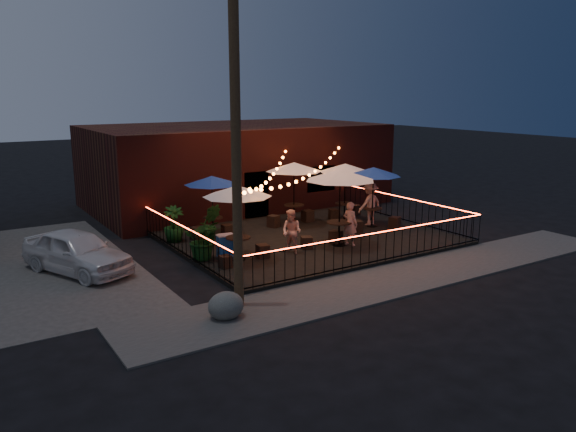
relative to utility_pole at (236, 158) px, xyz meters
name	(u,v)px	position (x,y,z in m)	size (l,w,h in m)	color
ground	(340,253)	(5.40, 2.60, -4.00)	(110.00, 110.00, 0.00)	black
patio	(308,239)	(5.40, 4.60, -3.92)	(10.00, 8.00, 0.15)	black
sidewalk	(404,277)	(5.40, -0.65, -3.98)	(18.00, 2.50, 0.05)	#3A3936
brick_building	(235,165)	(6.40, 12.59, -2.00)	(14.00, 8.00, 4.00)	#3A120F
utility_pole	(236,158)	(0.00, 0.00, 0.00)	(0.26, 0.26, 8.00)	#3D2818
fence_front	(378,248)	(5.40, 0.60, -3.34)	(10.00, 0.04, 1.04)	black
fence_left	(186,242)	(0.40, 4.60, -3.34)	(0.04, 8.00, 1.04)	black
fence_right	(404,209)	(10.40, 4.60, -3.34)	(0.04, 8.00, 1.04)	black
festoon_lights	(290,179)	(4.39, 4.30, -1.48)	(10.02, 8.72, 1.32)	orange
cafe_table_0	(237,192)	(1.75, 3.37, -1.56)	(2.86, 2.86, 2.51)	black
cafe_table_1	(212,181)	(2.41, 6.76, -1.71)	(2.66, 2.66, 2.34)	black
cafe_table_2	(340,176)	(5.68, 3.02, -1.30)	(3.16, 3.16, 2.79)	black
cafe_table_3	(294,168)	(6.17, 6.78, -1.47)	(2.98, 2.98, 2.60)	black
cafe_table_4	(374,172)	(8.64, 4.61, -1.60)	(2.55, 2.55, 2.47)	black
cafe_table_5	(345,169)	(8.30, 6.04, -1.58)	(2.30, 2.30, 2.48)	black
bistro_chair_0	(225,262)	(0.98, 2.82, -3.65)	(0.34, 0.34, 0.40)	black
bistro_chair_1	(263,251)	(2.55, 3.15, -3.62)	(0.38, 0.38, 0.45)	black
bistro_chair_2	(198,234)	(1.64, 6.48, -3.61)	(0.41, 0.41, 0.49)	black
bistro_chair_3	(227,230)	(2.84, 6.41, -3.63)	(0.38, 0.38, 0.45)	black
bistro_chair_4	(307,243)	(4.42, 3.26, -3.63)	(0.37, 0.37, 0.44)	black
bistro_chair_5	(336,237)	(5.71, 3.25, -3.61)	(0.41, 0.41, 0.48)	black
bistro_chair_6	(273,221)	(5.10, 6.69, -3.61)	(0.41, 0.41, 0.48)	black
bistro_chair_7	(308,216)	(6.84, 6.73, -3.60)	(0.42, 0.42, 0.50)	black
bistro_chair_8	(356,227)	(7.38, 4.10, -3.61)	(0.41, 0.41, 0.48)	black
bistro_chair_9	(395,222)	(9.22, 3.88, -3.62)	(0.39, 0.39, 0.46)	black
bistro_chair_10	(334,214)	(8.08, 6.50, -3.63)	(0.37, 0.37, 0.44)	black
bistro_chair_11	(355,210)	(9.43, 6.70, -3.62)	(0.39, 0.39, 0.46)	black
patron_a	(350,224)	(6.02, 2.81, -3.04)	(0.59, 0.39, 1.61)	beige
patron_b	(292,232)	(3.66, 3.07, -3.08)	(0.75, 0.58, 1.54)	tan
patron_c	(370,204)	(8.70, 4.85, -2.95)	(1.17, 0.67, 1.81)	tan
potted_shrub_a	(203,239)	(0.80, 4.06, -3.16)	(1.24, 1.07, 1.38)	#1D4115
potted_shrub_b	(209,225)	(1.72, 5.56, -3.09)	(0.84, 0.68, 1.53)	#14340B
potted_shrub_c	(174,224)	(0.80, 6.73, -3.18)	(0.75, 0.75, 1.34)	#1B3A13
cooler	(226,245)	(1.56, 3.94, -3.46)	(0.63, 0.49, 0.77)	#1550A9
boulder	(226,306)	(-0.68, -0.58, -3.64)	(0.92, 0.78, 0.71)	#4D4C47
car_white	(77,252)	(-2.98, 5.34, -3.31)	(1.63, 4.05, 1.38)	white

